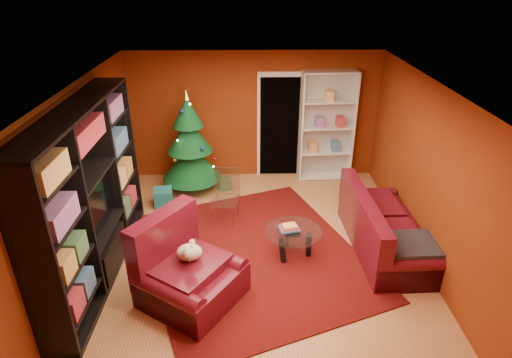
{
  "coord_description": "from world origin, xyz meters",
  "views": [
    {
      "loc": [
        -0.12,
        -5.55,
        4.03
      ],
      "look_at": [
        0.0,
        0.4,
        1.05
      ],
      "focal_mm": 30.0,
      "sensor_mm": 36.0,
      "label": 1
    }
  ],
  "objects_px": {
    "gift_box_green": "(225,183)",
    "white_bookshelf": "(327,127)",
    "coffee_table": "(293,243)",
    "rug": "(252,254)",
    "christmas_tree": "(190,143)",
    "gift_box_teal": "(163,197)",
    "armchair": "(191,270)",
    "media_unit": "(89,197)",
    "dog": "(189,252)",
    "sofa": "(387,223)",
    "acrylic_chair": "(225,200)"
  },
  "relations": [
    {
      "from": "media_unit",
      "to": "dog",
      "type": "bearing_deg",
      "value": -21.66
    },
    {
      "from": "gift_box_teal",
      "to": "white_bookshelf",
      "type": "bearing_deg",
      "value": 19.68
    },
    {
      "from": "rug",
      "to": "gift_box_green",
      "type": "height_order",
      "value": "gift_box_green"
    },
    {
      "from": "media_unit",
      "to": "gift_box_green",
      "type": "xyz_separation_m",
      "value": [
        1.69,
        2.55,
        -1.12
      ]
    },
    {
      "from": "rug",
      "to": "armchair",
      "type": "distance_m",
      "value": 1.34
    },
    {
      "from": "gift_box_teal",
      "to": "white_bookshelf",
      "type": "distance_m",
      "value": 3.5
    },
    {
      "from": "white_bookshelf",
      "to": "christmas_tree",
      "type": "bearing_deg",
      "value": -172.43
    },
    {
      "from": "gift_box_green",
      "to": "dog",
      "type": "relative_size",
      "value": 0.58
    },
    {
      "from": "christmas_tree",
      "to": "gift_box_teal",
      "type": "relative_size",
      "value": 6.13
    },
    {
      "from": "white_bookshelf",
      "to": "armchair",
      "type": "height_order",
      "value": "white_bookshelf"
    },
    {
      "from": "armchair",
      "to": "dog",
      "type": "xyz_separation_m",
      "value": [
        -0.01,
        0.07,
        0.23
      ]
    },
    {
      "from": "gift_box_green",
      "to": "coffee_table",
      "type": "distance_m",
      "value": 2.52
    },
    {
      "from": "rug",
      "to": "christmas_tree",
      "type": "distance_m",
      "value": 2.69
    },
    {
      "from": "media_unit",
      "to": "coffee_table",
      "type": "height_order",
      "value": "media_unit"
    },
    {
      "from": "rug",
      "to": "dog",
      "type": "bearing_deg",
      "value": -132.49
    },
    {
      "from": "rug",
      "to": "sofa",
      "type": "bearing_deg",
      "value": 4.0
    },
    {
      "from": "gift_box_teal",
      "to": "media_unit",
      "type": "bearing_deg",
      "value": -106.79
    },
    {
      "from": "christmas_tree",
      "to": "white_bookshelf",
      "type": "distance_m",
      "value": 2.75
    },
    {
      "from": "media_unit",
      "to": "christmas_tree",
      "type": "xyz_separation_m",
      "value": [
        1.04,
        2.55,
        -0.25
      ]
    },
    {
      "from": "rug",
      "to": "coffee_table",
      "type": "relative_size",
      "value": 4.11
    },
    {
      "from": "christmas_tree",
      "to": "acrylic_chair",
      "type": "relative_size",
      "value": 2.33
    },
    {
      "from": "dog",
      "to": "rug",
      "type": "bearing_deg",
      "value": -8.54
    },
    {
      "from": "christmas_tree",
      "to": "coffee_table",
      "type": "relative_size",
      "value": 2.33
    },
    {
      "from": "media_unit",
      "to": "acrylic_chair",
      "type": "height_order",
      "value": "media_unit"
    },
    {
      "from": "armchair",
      "to": "dog",
      "type": "relative_size",
      "value": 3.07
    },
    {
      "from": "media_unit",
      "to": "coffee_table",
      "type": "bearing_deg",
      "value": 6.73
    },
    {
      "from": "dog",
      "to": "armchair",
      "type": "bearing_deg",
      "value": -135.0
    },
    {
      "from": "white_bookshelf",
      "to": "dog",
      "type": "height_order",
      "value": "white_bookshelf"
    },
    {
      "from": "gift_box_teal",
      "to": "white_bookshelf",
      "type": "height_order",
      "value": "white_bookshelf"
    },
    {
      "from": "rug",
      "to": "media_unit",
      "type": "xyz_separation_m",
      "value": [
        -2.21,
        -0.33,
        1.22
      ]
    },
    {
      "from": "christmas_tree",
      "to": "gift_box_teal",
      "type": "bearing_deg",
      "value": -125.6
    },
    {
      "from": "white_bookshelf",
      "to": "gift_box_teal",
      "type": "bearing_deg",
      "value": -162.87
    },
    {
      "from": "gift_box_teal",
      "to": "acrylic_chair",
      "type": "bearing_deg",
      "value": -27.62
    },
    {
      "from": "christmas_tree",
      "to": "dog",
      "type": "xyz_separation_m",
      "value": [
        0.35,
        -3.11,
        -0.27
      ]
    },
    {
      "from": "gift_box_green",
      "to": "white_bookshelf",
      "type": "xyz_separation_m",
      "value": [
        2.05,
        0.48,
        1.0
      ]
    },
    {
      "from": "gift_box_teal",
      "to": "coffee_table",
      "type": "xyz_separation_m",
      "value": [
        2.26,
        -1.59,
        0.06
      ]
    },
    {
      "from": "white_bookshelf",
      "to": "sofa",
      "type": "bearing_deg",
      "value": -80.35
    },
    {
      "from": "christmas_tree",
      "to": "dog",
      "type": "bearing_deg",
      "value": -83.64
    },
    {
      "from": "acrylic_chair",
      "to": "coffee_table",
      "type": "bearing_deg",
      "value": -30.49
    },
    {
      "from": "media_unit",
      "to": "gift_box_green",
      "type": "relative_size",
      "value": 13.92
    },
    {
      "from": "media_unit",
      "to": "white_bookshelf",
      "type": "distance_m",
      "value": 4.82
    },
    {
      "from": "gift_box_green",
      "to": "acrylic_chair",
      "type": "distance_m",
      "value": 1.31
    },
    {
      "from": "white_bookshelf",
      "to": "armchair",
      "type": "distance_m",
      "value": 4.4
    },
    {
      "from": "media_unit",
      "to": "white_bookshelf",
      "type": "height_order",
      "value": "media_unit"
    },
    {
      "from": "gift_box_green",
      "to": "dog",
      "type": "xyz_separation_m",
      "value": [
        -0.3,
        -3.11,
        0.6
      ]
    },
    {
      "from": "christmas_tree",
      "to": "media_unit",
      "type": "bearing_deg",
      "value": -112.17
    },
    {
      "from": "white_bookshelf",
      "to": "sofa",
      "type": "distance_m",
      "value": 2.7
    },
    {
      "from": "rug",
      "to": "acrylic_chair",
      "type": "xyz_separation_m",
      "value": [
        -0.45,
        0.95,
        0.43
      ]
    },
    {
      "from": "rug",
      "to": "white_bookshelf",
      "type": "bearing_deg",
      "value": 60.36
    },
    {
      "from": "media_unit",
      "to": "gift_box_teal",
      "type": "height_order",
      "value": "media_unit"
    }
  ]
}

